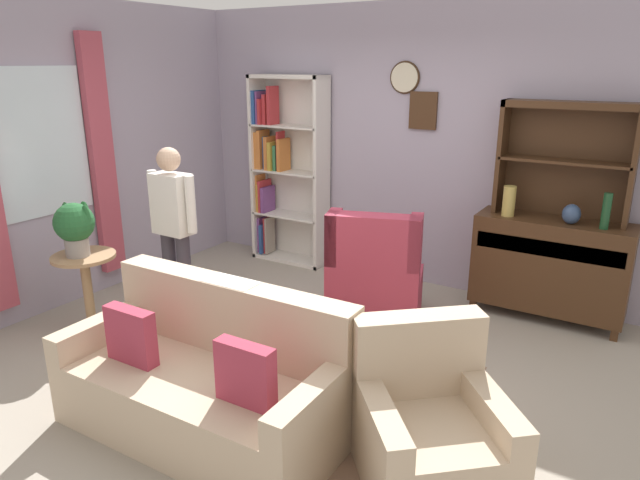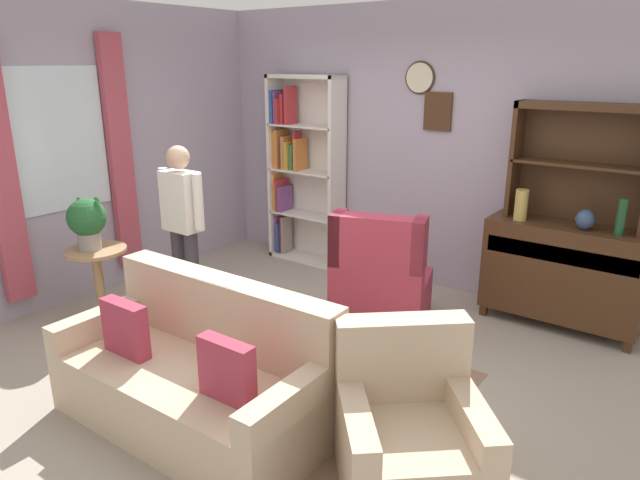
% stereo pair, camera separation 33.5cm
% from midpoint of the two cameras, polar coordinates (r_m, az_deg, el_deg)
% --- Properties ---
extents(ground_plane, '(5.40, 4.60, 0.02)m').
position_cam_midpoint_polar(ground_plane, '(4.59, -0.41, -11.93)').
color(ground_plane, '#9E9384').
extents(wall_back, '(5.00, 0.09, 2.80)m').
position_cam_midpoint_polar(wall_back, '(5.90, 12.21, 8.90)').
color(wall_back, '#A399AD').
rests_on(wall_back, ground_plane).
extents(wall_left, '(0.16, 4.20, 2.80)m').
position_cam_midpoint_polar(wall_left, '(5.91, -20.85, 8.11)').
color(wall_left, '#A399AD').
rests_on(wall_left, ground_plane).
extents(area_rug, '(2.22, 1.95, 0.01)m').
position_cam_midpoint_polar(area_rug, '(4.27, -0.68, -14.13)').
color(area_rug, '#846651').
rests_on(area_rug, ground_plane).
extents(bookshelf, '(0.90, 0.30, 2.10)m').
position_cam_midpoint_polar(bookshelf, '(6.54, -0.52, 7.15)').
color(bookshelf, silver).
rests_on(bookshelf, ground_plane).
extents(sideboard, '(1.30, 0.45, 0.92)m').
position_cam_midpoint_polar(sideboard, '(5.42, 24.69, -2.84)').
color(sideboard, '#422816').
rests_on(sideboard, ground_plane).
extents(sideboard_hutch, '(1.10, 0.26, 1.00)m').
position_cam_midpoint_polar(sideboard_hutch, '(5.29, 26.39, 8.25)').
color(sideboard_hutch, '#422816').
rests_on(sideboard_hutch, sideboard).
extents(vase_tall, '(0.11, 0.11, 0.27)m').
position_cam_midpoint_polar(vase_tall, '(5.28, 21.14, 3.27)').
color(vase_tall, tan).
rests_on(vase_tall, sideboard).
extents(vase_round, '(0.15, 0.15, 0.17)m').
position_cam_midpoint_polar(vase_round, '(5.20, 26.60, 1.82)').
color(vase_round, '#33476B').
rests_on(vase_round, sideboard).
extents(bottle_wine, '(0.07, 0.07, 0.30)m').
position_cam_midpoint_polar(bottle_wine, '(5.13, 29.48, 1.97)').
color(bottle_wine, '#194223').
rests_on(bottle_wine, sideboard).
extents(couch_floral, '(1.81, 0.88, 0.90)m').
position_cam_midpoint_polar(couch_floral, '(3.79, -9.61, -13.43)').
color(couch_floral, '#C6AD8E').
rests_on(couch_floral, ground_plane).
extents(armchair_floral, '(1.08, 1.08, 0.88)m').
position_cam_midpoint_polar(armchair_floral, '(3.33, 11.89, -18.82)').
color(armchair_floral, '#C6AD8E').
rests_on(armchair_floral, ground_plane).
extents(wingback_chair, '(0.99, 1.01, 1.05)m').
position_cam_midpoint_polar(wingback_chair, '(5.02, 7.97, -4.44)').
color(wingback_chair, '#A33347').
rests_on(wingback_chair, ground_plane).
extents(plant_stand, '(0.52, 0.52, 0.69)m').
position_cam_midpoint_polar(plant_stand, '(5.32, -19.52, -3.58)').
color(plant_stand, '#A87F56').
rests_on(plant_stand, ground_plane).
extents(potted_plant_large, '(0.33, 0.33, 0.45)m').
position_cam_midpoint_polar(potted_plant_large, '(5.16, -20.44, 1.90)').
color(potted_plant_large, gray).
rests_on(potted_plant_large, plant_stand).
extents(potted_plant_small, '(0.21, 0.21, 0.29)m').
position_cam_midpoint_polar(potted_plant_small, '(5.22, -15.51, -6.64)').
color(potted_plant_small, '#AD6B4C').
rests_on(potted_plant_small, ground_plane).
extents(person_reading, '(0.52, 0.20, 1.56)m').
position_cam_midpoint_polar(person_reading, '(5.10, -11.71, 1.91)').
color(person_reading, '#38333D').
rests_on(person_reading, ground_plane).
extents(coffee_table, '(0.80, 0.50, 0.42)m').
position_cam_midpoint_polar(coffee_table, '(4.31, -0.59, -8.52)').
color(coffee_table, '#422816').
rests_on(coffee_table, ground_plane).
extents(book_stack, '(0.22, 0.13, 0.09)m').
position_cam_midpoint_polar(book_stack, '(4.22, -1.55, -7.45)').
color(book_stack, '#284C8C').
rests_on(book_stack, coffee_table).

